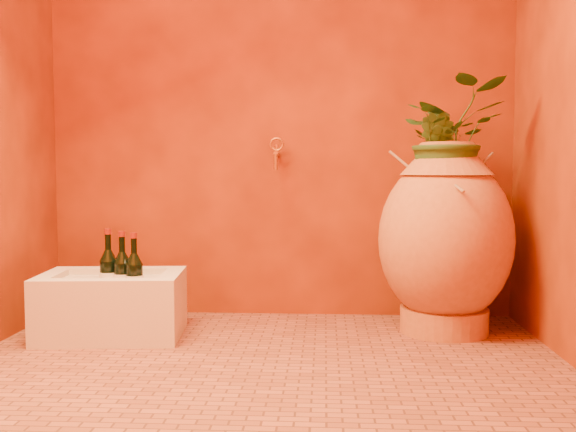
# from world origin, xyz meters

# --- Properties ---
(floor) EXTENTS (2.50, 2.50, 0.00)m
(floor) POSITION_xyz_m (0.00, 0.00, 0.00)
(floor) COLOR brown
(floor) RESTS_ON ground
(wall_back) EXTENTS (2.50, 0.02, 2.50)m
(wall_back) POSITION_xyz_m (0.00, 1.00, 1.25)
(wall_back) COLOR #5D1C05
(wall_back) RESTS_ON ground
(amphora) EXTENTS (0.85, 0.85, 0.93)m
(amphora) POSITION_xyz_m (0.83, 0.64, 0.46)
(amphora) COLOR #BA7034
(amphora) RESTS_ON floor
(stone_basin) EXTENTS (0.69, 0.50, 0.30)m
(stone_basin) POSITION_xyz_m (-0.76, 0.47, 0.15)
(stone_basin) COLOR beige
(stone_basin) RESTS_ON floor
(wine_bottle_a) EXTENTS (0.08, 0.08, 0.34)m
(wine_bottle_a) POSITION_xyz_m (-0.71, 0.45, 0.29)
(wine_bottle_a) COLOR black
(wine_bottle_a) RESTS_ON stone_basin
(wine_bottle_b) EXTENTS (0.08, 0.08, 0.33)m
(wine_bottle_b) POSITION_xyz_m (-0.64, 0.42, 0.29)
(wine_bottle_b) COLOR black
(wine_bottle_b) RESTS_ON stone_basin
(wine_bottle_c) EXTENTS (0.08, 0.08, 0.35)m
(wine_bottle_c) POSITION_xyz_m (-0.78, 0.47, 0.29)
(wine_bottle_c) COLOR black
(wine_bottle_c) RESTS_ON stone_basin
(wall_tap) EXTENTS (0.08, 0.16, 0.17)m
(wall_tap) POSITION_xyz_m (-0.01, 0.91, 0.89)
(wall_tap) COLOR #B37329
(wall_tap) RESTS_ON wall_back
(plant_main) EXTENTS (0.57, 0.52, 0.55)m
(plant_main) POSITION_xyz_m (0.85, 0.65, 0.95)
(plant_main) COLOR #274D1B
(plant_main) RESTS_ON amphora
(plant_side) EXTENTS (0.25, 0.24, 0.35)m
(plant_side) POSITION_xyz_m (0.77, 0.61, 0.89)
(plant_side) COLOR #274D1B
(plant_side) RESTS_ON amphora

